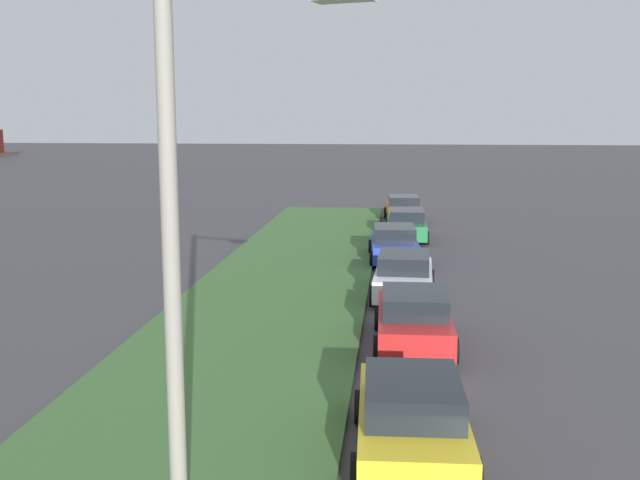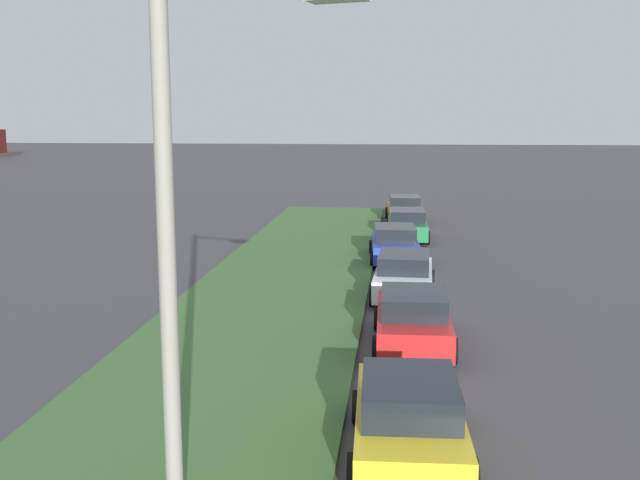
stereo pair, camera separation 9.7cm
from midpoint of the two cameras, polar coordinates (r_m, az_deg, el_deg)
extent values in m
cube|color=#3D6633|center=(17.81, -7.03, -9.49)|extent=(60.00, 6.00, 0.12)
cube|color=gold|center=(13.30, 7.03, -13.90)|extent=(4.36, 1.94, 0.70)
cube|color=black|center=(12.88, 7.13, -11.70)|extent=(2.25, 1.67, 0.55)
cylinder|color=black|center=(14.63, 3.14, -12.67)|extent=(0.65, 0.24, 0.64)
cylinder|color=black|center=(14.71, 10.35, -12.68)|extent=(0.65, 0.24, 0.64)
cylinder|color=black|center=(12.17, 2.87, -17.47)|extent=(0.65, 0.24, 0.64)
cylinder|color=black|center=(12.27, 11.72, -17.43)|extent=(0.65, 0.24, 0.64)
cube|color=red|center=(19.28, 7.28, -6.42)|extent=(4.33, 1.88, 0.70)
cube|color=black|center=(18.92, 7.34, -4.77)|extent=(2.23, 1.64, 0.55)
cylinder|color=black|center=(20.63, 4.61, -6.03)|extent=(0.64, 0.23, 0.64)
cylinder|color=black|center=(20.70, 9.63, -6.09)|extent=(0.64, 0.23, 0.64)
cylinder|color=black|center=(18.04, 4.54, -8.33)|extent=(0.64, 0.23, 0.64)
cylinder|color=black|center=(18.12, 10.30, -8.37)|extent=(0.64, 0.23, 0.64)
cube|color=silver|center=(24.39, 6.57, -3.03)|extent=(4.36, 1.96, 0.70)
cube|color=black|center=(24.06, 6.58, -1.68)|extent=(2.26, 1.68, 0.55)
cylinder|color=black|center=(25.80, 4.65, -2.87)|extent=(0.65, 0.24, 0.64)
cylinder|color=black|center=(25.75, 8.65, -2.97)|extent=(0.65, 0.24, 0.64)
cylinder|color=black|center=(23.17, 4.23, -4.29)|extent=(0.65, 0.24, 0.64)
cylinder|color=black|center=(23.12, 8.69, -4.40)|extent=(0.65, 0.24, 0.64)
cube|color=#23389E|center=(30.27, 5.84, -0.56)|extent=(4.39, 2.03, 0.70)
cube|color=black|center=(29.97, 5.88, 0.55)|extent=(2.28, 1.72, 0.55)
cylinder|color=black|center=(31.61, 4.09, -0.57)|extent=(0.65, 0.25, 0.64)
cylinder|color=black|center=(31.70, 7.34, -0.59)|extent=(0.65, 0.25, 0.64)
cylinder|color=black|center=(28.96, 4.18, -1.50)|extent=(0.65, 0.25, 0.64)
cylinder|color=black|center=(29.05, 7.73, -1.53)|extent=(0.65, 0.25, 0.64)
cube|color=#1E6B38|center=(35.61, 6.78, 0.94)|extent=(4.33, 1.87, 0.70)
cube|color=black|center=(35.33, 6.81, 1.89)|extent=(2.23, 1.64, 0.55)
cylinder|color=black|center=(36.97, 5.33, 0.89)|extent=(0.64, 0.23, 0.64)
cylinder|color=black|center=(37.02, 8.11, 0.84)|extent=(0.64, 0.23, 0.64)
cylinder|color=black|center=(34.30, 5.33, 0.21)|extent=(0.64, 0.23, 0.64)
cylinder|color=black|center=(34.36, 8.34, 0.17)|extent=(0.64, 0.23, 0.64)
cube|color=orange|center=(41.65, 6.58, 2.18)|extent=(4.40, 2.05, 0.70)
cube|color=black|center=(41.38, 6.61, 3.01)|extent=(2.29, 1.72, 0.55)
cylinder|color=black|center=(42.97, 5.26, 2.09)|extent=(0.65, 0.26, 0.64)
cylinder|color=black|center=(43.09, 7.65, 2.07)|extent=(0.65, 0.26, 0.64)
cylinder|color=black|center=(40.30, 5.41, 1.60)|extent=(0.65, 0.26, 0.64)
cylinder|color=black|center=(40.42, 7.97, 1.57)|extent=(0.65, 0.26, 0.64)
cylinder|color=gray|center=(10.07, -11.37, -2.65)|extent=(0.24, 0.24, 7.50)
camera|label=1|loc=(0.05, -89.89, 0.02)|focal=41.64mm
camera|label=2|loc=(0.05, 90.11, -0.02)|focal=41.64mm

